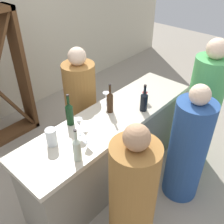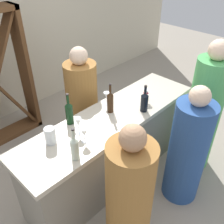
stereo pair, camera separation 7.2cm
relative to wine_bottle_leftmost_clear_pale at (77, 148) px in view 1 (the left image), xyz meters
The scene contains 15 objects.
ground_plane 1.24m from the wine_bottle_leftmost_clear_pale, 17.18° to the left, with size 12.00×12.00×0.00m, color #9E9384.
bar_counter 0.90m from the wine_bottle_leftmost_clear_pale, 17.18° to the left, with size 2.23×0.60×0.91m.
wine_bottle_leftmost_clear_pale is the anchor object (origin of this frame).
wine_bottle_second_left_dark_green 0.51m from the wine_bottle_leftmost_clear_pale, 56.40° to the left, with size 0.08×0.08×0.34m.
wine_bottle_center_amber_brown 0.76m from the wine_bottle_leftmost_clear_pale, 21.21° to the left, with size 0.07×0.07×0.34m.
wine_bottle_second_right_near_black 0.97m from the wine_bottle_leftmost_clear_pale, ahead, with size 0.08×0.08×0.31m.
wine_glass_near_left 0.22m from the wine_bottle_leftmost_clear_pale, 28.36° to the left, with size 0.08×0.08×0.15m.
wine_glass_near_center 1.15m from the wine_bottle_leftmost_clear_pale, ahead, with size 0.07×0.07×0.15m.
wine_glass_near_right 0.34m from the wine_bottle_leftmost_clear_pale, 44.86° to the left, with size 0.07×0.07×0.18m.
wine_glass_far_left 0.88m from the wine_bottle_leftmost_clear_pale, 27.00° to the left, with size 0.08×0.08×0.16m.
water_pitcher 0.32m from the wine_bottle_leftmost_clear_pale, 94.78° to the left, with size 0.10×0.10×0.17m.
person_left_guest 1.22m from the wine_bottle_leftmost_clear_pale, 27.48° to the right, with size 0.41×0.41×1.40m.
person_center_guest 0.63m from the wine_bottle_leftmost_clear_pale, 72.32° to the right, with size 0.40×0.40×1.42m.
person_right_guest 1.65m from the wine_bottle_leftmost_clear_pale, 13.96° to the right, with size 0.40×0.40×1.64m.
person_server_behind 1.19m from the wine_bottle_leftmost_clear_pale, 46.92° to the left, with size 0.46×0.46×1.47m.
Camera 1 is at (-1.63, -1.46, 2.48)m, focal length 41.07 mm.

